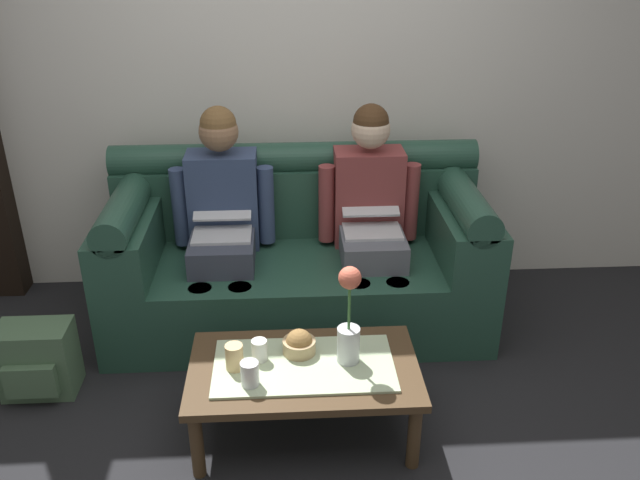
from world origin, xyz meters
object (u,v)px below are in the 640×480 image
object	(u,v)px
coffee_table	(304,374)
person_right	(370,210)
cup_near_left	(250,374)
cup_near_right	(259,350)
backpack_left	(38,361)
flower_vase	(349,321)
couch	(298,258)
cup_far_center	(234,357)
snack_bowl	(299,344)
person_left	(222,213)

from	to	relation	value
coffee_table	person_right	bearing A→B (deg)	67.55
coffee_table	cup_near_left	xyz separation A→B (m)	(-0.22, -0.12, 0.10)
cup_near_left	cup_near_right	size ratio (longest dim) A/B	1.10
backpack_left	flower_vase	bearing A→B (deg)	-12.96
cup_near_left	couch	bearing A→B (deg)	78.45
cup_far_center	coffee_table	bearing A→B (deg)	2.07
couch	snack_bowl	size ratio (longest dim) A/B	14.13
cup_far_center	backpack_left	xyz separation A→B (m)	(-0.98, 0.36, -0.24)
person_left	person_right	world-z (taller)	same
person_left	backpack_left	world-z (taller)	person_left
couch	snack_bowl	bearing A→B (deg)	-91.11
couch	cup_far_center	xyz separation A→B (m)	(-0.29, -0.99, 0.05)
flower_vase	snack_bowl	world-z (taller)	flower_vase
coffee_table	cup_near_right	world-z (taller)	cup_near_right
person_left	couch	bearing A→B (deg)	0.38
coffee_table	person_left	bearing A→B (deg)	112.44
person_left	cup_far_center	bearing A→B (deg)	-83.70
person_right	flower_vase	bearing A→B (deg)	-102.37
cup_near_right	person_left	bearing A→B (deg)	102.89
person_left	coffee_table	world-z (taller)	person_left
person_right	cup_far_center	size ratio (longest dim) A/B	10.55
cup_near_left	backpack_left	distance (m)	1.17
person_left	person_right	bearing A→B (deg)	-0.00
couch	person_left	world-z (taller)	person_left
coffee_table	snack_bowl	size ratio (longest dim) A/B	6.81
person_right	flower_vase	size ratio (longest dim) A/B	2.68
snack_bowl	backpack_left	bearing A→B (deg)	168.08
backpack_left	cup_near_left	bearing A→B (deg)	-24.48
snack_bowl	cup_near_right	xyz separation A→B (m)	(-0.17, -0.04, 0.01)
coffee_table	cup_near_right	bearing A→B (deg)	166.59
snack_bowl	cup_near_left	bearing A→B (deg)	-134.38
cup_far_center	person_right	bearing A→B (deg)	54.75
coffee_table	cup_near_left	distance (m)	0.28
snack_bowl	backpack_left	distance (m)	1.30
cup_near_right	cup_far_center	size ratio (longest dim) A/B	0.84
cup_near_left	cup_far_center	size ratio (longest dim) A/B	0.92
snack_bowl	cup_far_center	size ratio (longest dim) A/B	1.26
person_right	cup_near_right	distance (m)	1.13
couch	coffee_table	xyz separation A→B (m)	(-0.00, -0.98, -0.06)
person_left	flower_vase	size ratio (longest dim) A/B	2.68
person_left	cup_near_right	distance (m)	0.98
cup_far_center	backpack_left	bearing A→B (deg)	159.53
coffee_table	backpack_left	xyz separation A→B (m)	(-1.27, 0.35, -0.13)
couch	coffee_table	bearing A→B (deg)	-90.00
cup_near_left	backpack_left	world-z (taller)	cup_near_left
cup_near_left	cup_far_center	xyz separation A→B (m)	(-0.07, 0.11, 0.00)
person_left	person_right	distance (m)	0.80
cup_far_center	backpack_left	size ratio (longest dim) A/B	0.32
cup_near_left	cup_far_center	distance (m)	0.13
flower_vase	cup_near_left	size ratio (longest dim) A/B	4.27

